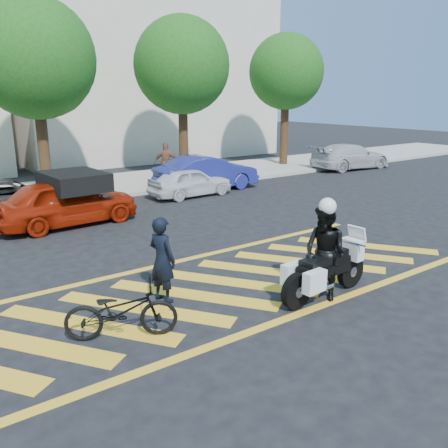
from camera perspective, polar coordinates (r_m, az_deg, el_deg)
ground at (r=10.07m, az=-0.84°, el=-7.70°), size 90.00×90.00×0.00m
sidewalk at (r=20.66m, az=-20.41°, el=3.61°), size 60.00×5.00×0.15m
crosswalk at (r=10.05m, az=-1.02°, el=-7.73°), size 12.33×4.00×0.01m
building_right at (r=32.01m, az=-9.81°, el=17.95°), size 16.00×8.00×11.00m
tree_center at (r=20.43m, az=-21.47°, el=17.60°), size 4.60×4.60×7.56m
tree_right at (r=23.03m, az=-4.88°, el=18.06°), size 4.40×4.40×7.41m
tree_far_right at (r=26.97m, az=7.58°, el=17.37°), size 4.00×4.00×7.10m
officer_bike at (r=9.26m, az=-7.44°, el=-4.28°), size 0.57×0.71×1.71m
bicycle at (r=8.14m, az=-12.27°, el=-10.16°), size 1.95×1.40×0.97m
police_motorcycle at (r=9.62m, az=11.98°, el=-5.52°), size 2.38×0.78×1.05m
officer_moto at (r=9.49m, az=12.03°, el=-3.43°), size 0.77×0.96×1.89m
red_convertible at (r=15.39m, az=-18.46°, el=2.53°), size 4.42×2.02×1.47m
parked_mid_left at (r=17.42m, az=-24.51°, el=2.92°), size 4.51×2.38×1.21m
parked_mid_right at (r=18.90m, az=-4.06°, el=5.09°), size 3.47×1.49×1.17m
parked_right at (r=20.05m, az=-2.08°, el=6.14°), size 4.48×1.63×1.47m
parked_far_right at (r=26.79m, az=14.93°, el=7.86°), size 4.84×2.34×1.36m
pedestrian_right at (r=21.00m, az=-6.94°, el=7.32°), size 1.11×0.96×1.79m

